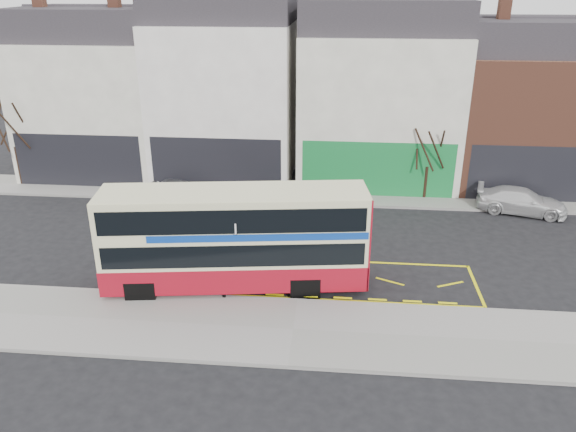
# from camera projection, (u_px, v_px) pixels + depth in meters

# --- Properties ---
(ground) EXTENTS (120.00, 120.00, 0.00)m
(ground) POSITION_uv_depth(u_px,v_px,m) (298.00, 298.00, 21.53)
(ground) COLOR black
(ground) RESTS_ON ground
(pavement) EXTENTS (40.00, 4.00, 0.15)m
(pavement) POSITION_uv_depth(u_px,v_px,m) (293.00, 331.00, 19.39)
(pavement) COLOR gray
(pavement) RESTS_ON ground
(kerb) EXTENTS (40.00, 0.15, 0.15)m
(kerb) POSITION_uv_depth(u_px,v_px,m) (298.00, 301.00, 21.16)
(kerb) COLOR gray
(kerb) RESTS_ON ground
(far_pavement) EXTENTS (50.00, 3.00, 0.15)m
(far_pavement) POSITION_uv_depth(u_px,v_px,m) (313.00, 195.00, 31.58)
(far_pavement) COLOR gray
(far_pavement) RESTS_ON ground
(road_markings) EXTENTS (14.00, 3.40, 0.01)m
(road_markings) POSITION_uv_depth(u_px,v_px,m) (301.00, 277.00, 22.99)
(road_markings) COLOR yellow
(road_markings) RESTS_ON ground
(terrace_far_left) EXTENTS (8.00, 8.01, 10.80)m
(terrace_far_left) POSITION_uv_depth(u_px,v_px,m) (99.00, 92.00, 34.55)
(terrace_far_left) COLOR white
(terrace_far_left) RESTS_ON ground
(terrace_left) EXTENTS (8.00, 8.01, 11.80)m
(terrace_left) POSITION_uv_depth(u_px,v_px,m) (227.00, 86.00, 33.66)
(terrace_left) COLOR white
(terrace_left) RESTS_ON ground
(terrace_green_shop) EXTENTS (9.00, 8.01, 11.30)m
(terrace_green_shop) POSITION_uv_depth(u_px,v_px,m) (378.00, 93.00, 32.98)
(terrace_green_shop) COLOR white
(terrace_green_shop) RESTS_ON ground
(terrace_right) EXTENTS (9.00, 8.01, 10.30)m
(terrace_right) POSITION_uv_depth(u_px,v_px,m) (534.00, 105.00, 32.40)
(terrace_right) COLOR brown
(terrace_right) RESTS_ON ground
(double_decker_bus) EXTENTS (10.33, 3.68, 4.03)m
(double_decker_bus) POSITION_uv_depth(u_px,v_px,m) (236.00, 238.00, 21.51)
(double_decker_bus) COLOR beige
(double_decker_bus) RESTS_ON ground
(bus_stop_post) EXTENTS (0.79, 0.17, 3.20)m
(bus_stop_post) POSITION_uv_depth(u_px,v_px,m) (224.00, 252.00, 20.57)
(bus_stop_post) COLOR black
(bus_stop_post) RESTS_ON pavement
(car_silver) EXTENTS (4.02, 2.34, 1.29)m
(car_silver) POSITION_uv_depth(u_px,v_px,m) (180.00, 192.00, 30.42)
(car_silver) COLOR #ADAEB2
(car_silver) RESTS_ON ground
(car_grey) EXTENTS (4.76, 2.65, 1.49)m
(car_grey) POSITION_uv_depth(u_px,v_px,m) (284.00, 201.00, 28.91)
(car_grey) COLOR #3E4046
(car_grey) RESTS_ON ground
(car_white) EXTENTS (4.78, 2.85, 1.30)m
(car_white) POSITION_uv_depth(u_px,v_px,m) (521.00, 201.00, 29.11)
(car_white) COLOR silver
(car_white) RESTS_ON ground
(street_tree_left) EXTENTS (3.01, 3.01, 6.50)m
(street_tree_left) POSITION_uv_depth(u_px,v_px,m) (9.00, 111.00, 31.46)
(street_tree_left) COLOR black
(street_tree_left) RESTS_ON ground
(street_tree_right) EXTENTS (2.41, 2.41, 5.20)m
(street_tree_right) POSITION_uv_depth(u_px,v_px,m) (430.00, 137.00, 29.77)
(street_tree_right) COLOR black
(street_tree_right) RESTS_ON ground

